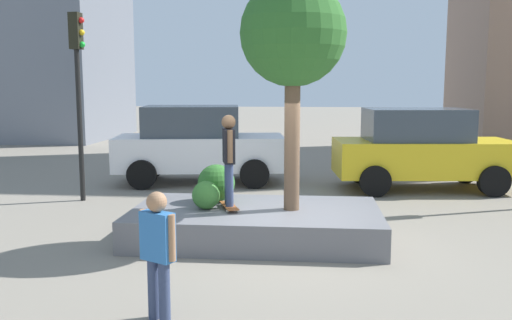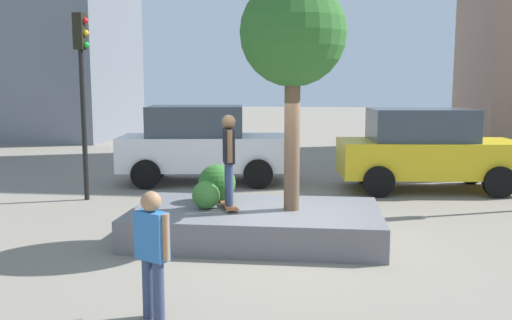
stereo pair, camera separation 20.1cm
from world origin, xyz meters
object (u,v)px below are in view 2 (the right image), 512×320
(traffic_light_median, at_px, (82,74))
(pedestrian_crossing, at_px, (152,246))
(police_car, at_px, (202,144))
(taxi_cab, at_px, (426,149))
(planter_ledge, at_px, (256,224))
(plaza_tree, at_px, (293,36))
(skateboard, at_px, (229,206))
(skateboarder, at_px, (229,153))

(traffic_light_median, height_order, pedestrian_crossing, traffic_light_median)
(police_car, relative_size, taxi_cab, 1.03)
(planter_ledge, distance_m, police_car, 6.13)
(traffic_light_median, xyz_separation_m, pedestrian_crossing, (3.71, -6.57, -2.15))
(police_car, distance_m, pedestrian_crossing, 9.39)
(plaza_tree, xyz_separation_m, police_car, (-2.88, 5.66, -2.54))
(skateboard, relative_size, pedestrian_crossing, 0.52)
(skateboarder, bearing_deg, traffic_light_median, 143.27)
(taxi_cab, relative_size, pedestrian_crossing, 3.07)
(planter_ledge, height_order, plaza_tree, plaza_tree)
(planter_ledge, height_order, police_car, police_car)
(plaza_tree, bearing_deg, pedestrian_crossing, -112.21)
(taxi_cab, bearing_deg, plaza_tree, -122.63)
(planter_ledge, xyz_separation_m, taxi_cab, (3.98, 5.19, 0.83))
(skateboard, xyz_separation_m, police_car, (-1.74, 5.74, 0.50))
(skateboarder, xyz_separation_m, police_car, (-1.74, 5.74, -0.47))
(plaza_tree, bearing_deg, skateboarder, -176.03)
(plaza_tree, height_order, skateboarder, plaza_tree)
(pedestrian_crossing, bearing_deg, traffic_light_median, 119.49)
(plaza_tree, height_order, traffic_light_median, plaza_tree)
(plaza_tree, height_order, skateboard, plaza_tree)
(plaza_tree, height_order, police_car, plaza_tree)
(skateboarder, bearing_deg, planter_ledge, 10.27)
(plaza_tree, height_order, pedestrian_crossing, plaza_tree)
(taxi_cab, xyz_separation_m, pedestrian_crossing, (-4.81, -8.82, -0.20))
(pedestrian_crossing, bearing_deg, plaza_tree, 67.79)
(police_car, height_order, taxi_cab, police_car)
(planter_ledge, bearing_deg, skateboarder, -169.73)
(pedestrian_crossing, bearing_deg, taxi_cab, 61.40)
(taxi_cab, height_order, traffic_light_median, traffic_light_median)
(taxi_cab, bearing_deg, pedestrian_crossing, -118.60)
(skateboarder, bearing_deg, plaza_tree, 3.97)
(planter_ledge, relative_size, pedestrian_crossing, 2.86)
(skateboard, bearing_deg, pedestrian_crossing, -95.51)
(skateboarder, distance_m, traffic_light_median, 5.27)
(planter_ledge, height_order, taxi_cab, taxi_cab)
(skateboarder, bearing_deg, pedestrian_crossing, -95.51)
(planter_ledge, bearing_deg, skateboard, -169.73)
(police_car, bearing_deg, taxi_cab, -4.24)
(skateboard, relative_size, taxi_cab, 0.17)
(skateboarder, height_order, taxi_cab, skateboarder)
(police_car, xyz_separation_m, taxi_cab, (6.20, -0.46, -0.02))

